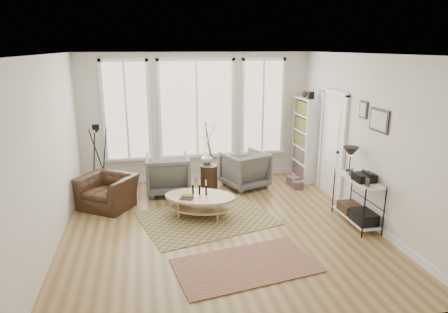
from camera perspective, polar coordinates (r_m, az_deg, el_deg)
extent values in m
plane|color=#9B7A4A|center=(6.98, -0.64, -10.13)|extent=(5.50, 5.50, 0.00)
plane|color=white|center=(6.29, -0.73, 14.42)|extent=(5.50, 5.50, 0.00)
cube|color=silver|center=(9.14, -3.92, 5.58)|extent=(5.20, 0.04, 2.90)
cube|color=silver|center=(3.95, 6.86, -7.99)|extent=(5.20, 0.04, 2.90)
cube|color=silver|center=(6.54, -23.68, 0.29)|extent=(0.04, 5.50, 2.90)
cube|color=silver|center=(7.41, 19.50, 2.38)|extent=(0.04, 5.50, 2.90)
cube|color=white|center=(9.47, -3.76, -2.74)|extent=(5.10, 0.04, 0.12)
cube|color=white|center=(7.82, 18.49, -7.60)|extent=(0.03, 5.40, 0.12)
cube|color=tan|center=(9.09, -3.92, 6.80)|extent=(1.60, 0.03, 2.10)
cube|color=tan|center=(9.03, -13.78, 6.33)|extent=(0.90, 0.03, 2.10)
cube|color=tan|center=(9.42, 5.53, 7.06)|extent=(0.90, 0.03, 2.10)
cube|color=white|center=(9.07, -3.91, 6.78)|extent=(1.74, 0.06, 2.24)
cube|color=white|center=(9.01, -13.79, 6.31)|extent=(1.04, 0.06, 2.24)
cube|color=white|center=(9.40, 5.57, 7.05)|extent=(1.04, 0.06, 2.24)
cube|color=white|center=(9.28, -3.77, 0.15)|extent=(4.10, 0.12, 0.06)
cube|color=silver|center=(8.47, 15.20, 1.50)|extent=(0.04, 0.88, 2.10)
cube|color=white|center=(8.40, 15.20, 3.14)|extent=(0.01, 0.55, 1.20)
cube|color=white|center=(8.04, 16.64, 0.66)|extent=(0.06, 0.08, 2.18)
cube|color=white|center=(8.89, 13.73, 2.25)|extent=(0.06, 0.08, 2.18)
cube|color=white|center=(8.27, 15.64, 8.83)|extent=(0.06, 1.06, 0.08)
sphere|color=black|center=(8.17, 15.91, 0.59)|extent=(0.06, 0.06, 0.06)
cube|color=white|center=(9.01, 12.47, 1.85)|extent=(0.30, 0.03, 1.90)
cube|color=white|center=(9.75, 10.55, 2.97)|extent=(0.30, 0.03, 1.90)
cube|color=white|center=(9.44, 12.32, 2.47)|extent=(0.02, 0.85, 1.90)
cube|color=white|center=(9.38, 11.48, 2.43)|extent=(0.30, 0.81, 1.90)
cube|color=brown|center=(9.38, 11.48, 2.43)|extent=(0.24, 0.75, 1.76)
cube|color=black|center=(9.02, 12.32, 8.53)|extent=(0.12, 0.10, 0.16)
sphere|color=#362114|center=(9.34, 11.46, 8.74)|extent=(0.14, 0.14, 0.14)
cube|color=white|center=(7.46, 18.28, -8.21)|extent=(0.37, 1.07, 0.03)
cube|color=white|center=(7.21, 18.75, -3.10)|extent=(0.37, 1.07, 0.02)
cylinder|color=black|center=(6.84, 19.34, -7.72)|extent=(0.02, 0.02, 0.85)
cylinder|color=black|center=(7.02, 21.90, -7.36)|extent=(0.02, 0.02, 0.85)
cylinder|color=black|center=(7.69, 15.38, -4.78)|extent=(0.02, 0.02, 0.85)
cylinder|color=black|center=(7.86, 17.74, -4.54)|extent=(0.02, 0.02, 0.85)
cylinder|color=black|center=(7.49, 17.47, -1.88)|extent=(0.14, 0.14, 0.02)
cylinder|color=black|center=(7.45, 17.55, -0.85)|extent=(0.02, 0.02, 0.30)
cone|color=black|center=(7.40, 17.68, 0.64)|extent=(0.28, 0.28, 0.18)
cube|color=black|center=(7.07, 19.40, -2.82)|extent=(0.32, 0.30, 0.13)
cube|color=black|center=(7.22, 19.33, -8.16)|extent=(0.32, 0.45, 0.20)
cube|color=#362114|center=(7.60, 17.53, -6.96)|extent=(0.32, 0.40, 0.16)
cube|color=black|center=(6.79, 19.83, -3.49)|extent=(0.02, 0.10, 0.14)
cube|color=black|center=(7.24, 17.65, -2.23)|extent=(0.02, 0.10, 0.12)
cube|color=black|center=(6.99, 21.30, 4.82)|extent=(0.03, 0.52, 0.38)
cube|color=silver|center=(6.98, 21.20, 4.82)|extent=(0.01, 0.44, 0.30)
cube|color=black|center=(7.39, 19.32, 6.32)|extent=(0.03, 0.24, 0.30)
cube|color=silver|center=(7.39, 19.22, 6.32)|extent=(0.01, 0.18, 0.24)
cube|color=brown|center=(7.32, -2.52, -8.82)|extent=(2.62, 2.22, 0.01)
cube|color=maroon|center=(5.88, 3.09, -15.27)|extent=(2.12, 1.40, 0.01)
ellipsoid|color=tan|center=(7.35, -3.42, -7.23)|extent=(1.28, 1.04, 0.03)
ellipsoid|color=tan|center=(7.27, -3.45, -5.74)|extent=(1.49, 1.22, 0.04)
cylinder|color=tan|center=(7.12, -6.07, -8.04)|extent=(0.04, 0.04, 0.37)
cylinder|color=tan|center=(7.22, -0.36, -7.64)|extent=(0.04, 0.04, 0.37)
cylinder|color=tan|center=(7.50, -6.37, -6.81)|extent=(0.04, 0.04, 0.37)
cylinder|color=tan|center=(7.59, -0.95, -6.45)|extent=(0.04, 0.04, 0.37)
cylinder|color=black|center=(7.26, -4.48, -4.83)|extent=(0.04, 0.04, 0.18)
cylinder|color=black|center=(7.28, -3.52, -4.77)|extent=(0.04, 0.04, 0.18)
cylinder|color=black|center=(7.30, -2.56, -4.71)|extent=(0.04, 0.04, 0.18)
cube|color=#304926|center=(7.14, -5.31, -5.75)|extent=(0.22, 0.16, 0.06)
imported|color=#5F5F5A|center=(8.51, -8.04, -2.48)|extent=(0.90, 0.93, 0.83)
imported|color=#5F5F5A|center=(8.78, 2.96, -1.87)|extent=(1.11, 1.12, 0.80)
cylinder|color=#362114|center=(8.64, -2.16, -3.02)|extent=(0.37, 0.37, 0.55)
imported|color=silver|center=(8.68, -2.46, -0.17)|extent=(0.27, 0.27, 0.25)
imported|color=#362114|center=(8.03, -16.31, -4.85)|extent=(1.27, 1.23, 0.63)
cylinder|color=black|center=(8.56, -17.74, 3.55)|extent=(0.06, 0.06, 0.06)
cube|color=black|center=(8.55, -17.78, 4.03)|extent=(0.16, 0.13, 0.10)
cylinder|color=black|center=(8.47, -17.84, 3.92)|extent=(0.06, 0.08, 0.06)
cube|color=brown|center=(9.13, 9.91, -3.43)|extent=(0.29, 0.34, 0.19)
cube|color=brown|center=(8.94, 10.42, -3.96)|extent=(0.21, 0.26, 0.17)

